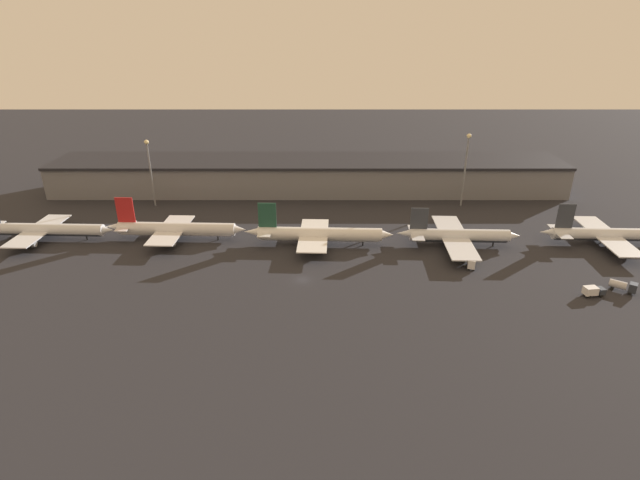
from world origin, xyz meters
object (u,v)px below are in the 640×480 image
object	(u,v)px
service_vehicle_1	(594,291)
airplane_2	(319,234)
airplane_0	(44,230)
airplane_1	(176,229)
airplane_4	(612,235)
airplane_3	(459,236)
service_vehicle_2	(624,286)
service_vehicle_3	(472,262)

from	to	relation	value
service_vehicle_1	airplane_2	bearing A→B (deg)	147.19
airplane_0	airplane_1	world-z (taller)	airplane_1
airplane_4	airplane_3	bearing A→B (deg)	-176.46
airplane_2	airplane_4	distance (m)	98.09
airplane_3	service_vehicle_2	bearing A→B (deg)	-36.47
airplane_1	service_vehicle_3	world-z (taller)	airplane_1
airplane_4	airplane_1	bearing A→B (deg)	-179.37
service_vehicle_1	airplane_0	bearing A→B (deg)	158.66
airplane_0	service_vehicle_2	bearing A→B (deg)	-9.18
airplane_4	service_vehicle_2	xyz separation A→B (m)	(-13.14, -31.97, -1.77)
service_vehicle_1	service_vehicle_2	world-z (taller)	service_vehicle_2
airplane_4	service_vehicle_2	world-z (taller)	airplane_4
airplane_4	service_vehicle_1	distance (m)	41.42
airplane_2	airplane_3	size ratio (longest dim) A/B	1.22
airplane_0	airplane_2	xyz separation A→B (m)	(94.65, -4.72, 0.30)
airplane_2	service_vehicle_2	bearing A→B (deg)	-18.11
airplane_0	airplane_1	xyz separation A→B (m)	(45.60, -0.15, 0.28)
service_vehicle_3	service_vehicle_2	bearing A→B (deg)	-95.10
airplane_2	service_vehicle_2	size ratio (longest dim) A/B	7.35
airplane_0	airplane_2	world-z (taller)	airplane_2
airplane_2	airplane_4	bearing A→B (deg)	2.51
airplane_0	service_vehicle_3	xyz separation A→B (m)	(141.34, -21.76, -1.65)
airplane_2	airplane_0	bearing A→B (deg)	179.36
airplane_2	service_vehicle_3	world-z (taller)	airplane_2
service_vehicle_3	airplane_3	bearing A→B (deg)	16.23
service_vehicle_2	airplane_0	bearing A→B (deg)	-155.31
airplane_0	airplane_3	xyz separation A→B (m)	(141.15, -5.41, 0.12)
airplane_1	airplane_2	bearing A→B (deg)	-3.11
airplane_0	airplane_3	size ratio (longest dim) A/B	1.20
airplane_2	airplane_1	bearing A→B (deg)	176.89
airplane_2	service_vehicle_1	distance (m)	82.68
airplane_0	service_vehicle_3	world-z (taller)	airplane_0
airplane_1	service_vehicle_3	xyz separation A→B (m)	(95.74, -21.61, -1.93)
airplane_3	service_vehicle_2	distance (m)	49.28
airplane_4	service_vehicle_1	world-z (taller)	airplane_4
airplane_0	airplane_4	size ratio (longest dim) A/B	1.04
airplane_1	service_vehicle_3	size ratio (longest dim) A/B	8.29
service_vehicle_1	service_vehicle_3	distance (m)	33.29
airplane_0	airplane_1	size ratio (longest dim) A/B	1.01
airplane_3	service_vehicle_2	size ratio (longest dim) A/B	6.03
service_vehicle_1	service_vehicle_3	world-z (taller)	service_vehicle_3
airplane_0	service_vehicle_3	distance (m)	143.02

